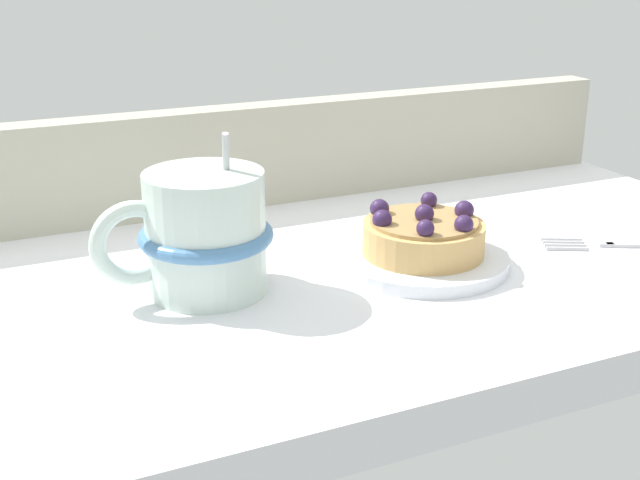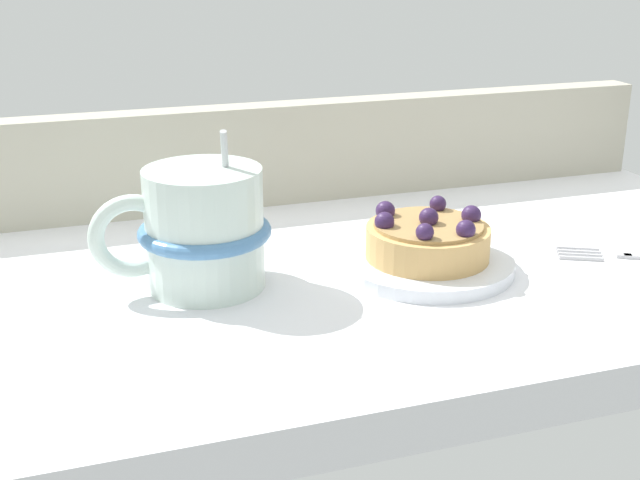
{
  "view_description": "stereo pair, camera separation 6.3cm",
  "coord_description": "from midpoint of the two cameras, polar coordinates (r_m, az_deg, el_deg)",
  "views": [
    {
      "loc": [
        -30.66,
        -55.01,
        24.73
      ],
      "look_at": [
        -6.08,
        -1.27,
        3.09
      ],
      "focal_mm": 46.96,
      "sensor_mm": 36.0,
      "label": 1
    },
    {
      "loc": [
        -24.81,
        -57.32,
        24.73
      ],
      "look_at": [
        -6.08,
        -1.27,
        3.09
      ],
      "focal_mm": 46.96,
      "sensor_mm": 36.0,
      "label": 2
    }
  ],
  "objects": [
    {
      "name": "ground_plane",
      "position": [
        0.68,
        1.57,
        -2.72
      ],
      "size": [
        72.37,
        40.92,
        3.26
      ],
      "primitive_type": "cube",
      "color": "white"
    },
    {
      "name": "dessert_plate",
      "position": [
        0.66,
        4.31,
        -1.4
      ],
      "size": [
        13.58,
        13.58,
        1.03
      ],
      "color": "silver",
      "rests_on": "ground_plane"
    },
    {
      "name": "coffee_mug",
      "position": [
        0.61,
        -10.91,
        0.31
      ],
      "size": [
        13.22,
        9.78,
        11.91
      ],
      "color": "silver",
      "rests_on": "ground_plane"
    },
    {
      "name": "window_rail_back",
      "position": [
        0.82,
        -4.19,
        6.06
      ],
      "size": [
        70.92,
        3.17,
        9.59
      ],
      "primitive_type": "cube",
      "color": "#B2AD99",
      "rests_on": "ground_plane"
    },
    {
      "name": "raspberry_tart",
      "position": [
        0.66,
        4.35,
        0.29
      ],
      "size": [
        9.6,
        9.6,
        4.03
      ],
      "color": "tan",
      "rests_on": "dessert_plate"
    }
  ]
}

